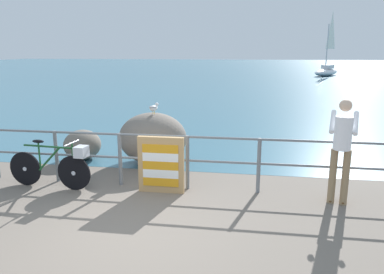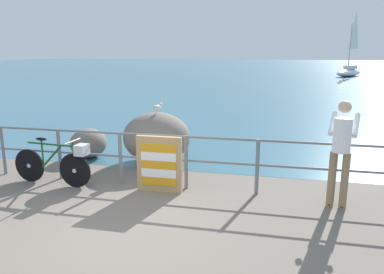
{
  "view_description": "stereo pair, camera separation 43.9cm",
  "coord_description": "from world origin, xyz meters",
  "px_view_note": "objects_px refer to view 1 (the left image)",
  "views": [
    {
      "loc": [
        1.76,
        -4.56,
        2.56
      ],
      "look_at": [
        0.67,
        2.36,
        0.9
      ],
      "focal_mm": 34.88,
      "sensor_mm": 36.0,
      "label": 1
    },
    {
      "loc": [
        2.19,
        -4.48,
        2.56
      ],
      "look_at": [
        0.67,
        2.36,
        0.9
      ],
      "focal_mm": 34.88,
      "sensor_mm": 36.0,
      "label": 2
    }
  ],
  "objects_px": {
    "breakwater_boulder_main": "(153,138)",
    "breakwater_boulder_left": "(82,145)",
    "sailboat": "(327,69)",
    "bicycle": "(56,164)",
    "person_at_railing": "(342,147)",
    "folded_deckchair_stack": "(161,165)",
    "seagull": "(154,107)"
  },
  "relations": [
    {
      "from": "person_at_railing",
      "to": "seagull",
      "type": "relative_size",
      "value": 5.26
    },
    {
      "from": "breakwater_boulder_main",
      "to": "breakwater_boulder_left",
      "type": "bearing_deg",
      "value": 179.79
    },
    {
      "from": "folded_deckchair_stack",
      "to": "breakwater_boulder_main",
      "type": "xyz_separation_m",
      "value": [
        -0.62,
        1.76,
        0.06
      ]
    },
    {
      "from": "breakwater_boulder_main",
      "to": "breakwater_boulder_left",
      "type": "xyz_separation_m",
      "value": [
        -1.72,
        0.01,
        -0.23
      ]
    },
    {
      "from": "breakwater_boulder_left",
      "to": "sailboat",
      "type": "bearing_deg",
      "value": 69.94
    },
    {
      "from": "bicycle",
      "to": "person_at_railing",
      "type": "xyz_separation_m",
      "value": [
        5.06,
        0.08,
        0.53
      ]
    },
    {
      "from": "seagull",
      "to": "sailboat",
      "type": "bearing_deg",
      "value": 4.31
    },
    {
      "from": "bicycle",
      "to": "person_at_railing",
      "type": "distance_m",
      "value": 5.09
    },
    {
      "from": "bicycle",
      "to": "seagull",
      "type": "distance_m",
      "value": 2.44
    },
    {
      "from": "breakwater_boulder_left",
      "to": "seagull",
      "type": "relative_size",
      "value": 2.67
    },
    {
      "from": "person_at_railing",
      "to": "breakwater_boulder_left",
      "type": "distance_m",
      "value": 5.74
    },
    {
      "from": "breakwater_boulder_main",
      "to": "sailboat",
      "type": "height_order",
      "value": "sailboat"
    },
    {
      "from": "bicycle",
      "to": "seagull",
      "type": "height_order",
      "value": "seagull"
    },
    {
      "from": "bicycle",
      "to": "breakwater_boulder_main",
      "type": "distance_m",
      "value": 2.32
    },
    {
      "from": "folded_deckchair_stack",
      "to": "sailboat",
      "type": "bearing_deg",
      "value": 74.75
    },
    {
      "from": "folded_deckchair_stack",
      "to": "breakwater_boulder_left",
      "type": "distance_m",
      "value": 2.94
    },
    {
      "from": "seagull",
      "to": "breakwater_boulder_left",
      "type": "bearing_deg",
      "value": 108.22
    },
    {
      "from": "person_at_railing",
      "to": "seagull",
      "type": "xyz_separation_m",
      "value": [
        -3.63,
        1.7,
        0.31
      ]
    },
    {
      "from": "person_at_railing",
      "to": "sailboat",
      "type": "height_order",
      "value": "sailboat"
    },
    {
      "from": "breakwater_boulder_left",
      "to": "sailboat",
      "type": "relative_size",
      "value": 0.15
    },
    {
      "from": "folded_deckchair_stack",
      "to": "seagull",
      "type": "distance_m",
      "value": 1.93
    },
    {
      "from": "breakwater_boulder_main",
      "to": "seagull",
      "type": "height_order",
      "value": "seagull"
    },
    {
      "from": "breakwater_boulder_left",
      "to": "seagull",
      "type": "bearing_deg",
      "value": -3.09
    },
    {
      "from": "bicycle",
      "to": "seagull",
      "type": "relative_size",
      "value": 5.01
    },
    {
      "from": "folded_deckchair_stack",
      "to": "breakwater_boulder_left",
      "type": "height_order",
      "value": "folded_deckchair_stack"
    },
    {
      "from": "breakwater_boulder_left",
      "to": "bicycle",
      "type": "bearing_deg",
      "value": -79.31
    },
    {
      "from": "person_at_railing",
      "to": "breakwater_boulder_main",
      "type": "bearing_deg",
      "value": 77.88
    },
    {
      "from": "bicycle",
      "to": "sailboat",
      "type": "relative_size",
      "value": 0.28
    },
    {
      "from": "bicycle",
      "to": "folded_deckchair_stack",
      "type": "distance_m",
      "value": 1.99
    },
    {
      "from": "bicycle",
      "to": "breakwater_boulder_left",
      "type": "bearing_deg",
      "value": 105.79
    },
    {
      "from": "bicycle",
      "to": "folded_deckchair_stack",
      "type": "xyz_separation_m",
      "value": [
        1.99,
        0.11,
        0.06
      ]
    },
    {
      "from": "bicycle",
      "to": "sailboat",
      "type": "xyz_separation_m",
      "value": [
        10.82,
        32.48,
        0.24
      ]
    }
  ]
}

